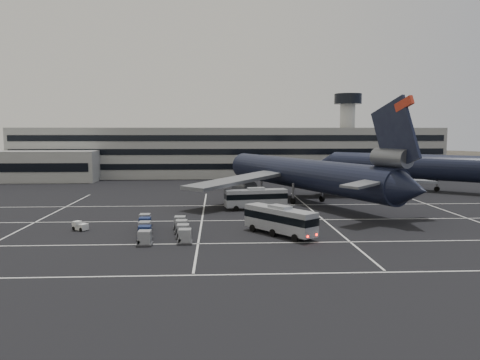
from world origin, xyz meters
name	(u,v)px	position (x,y,z in m)	size (l,w,h in m)	color
ground	(244,226)	(0.00, 0.00, 0.00)	(260.00, 260.00, 0.00)	black
lane_markings	(251,225)	(0.95, 0.72, 0.01)	(90.00, 55.62, 0.01)	silver
terminal	(219,153)	(-2.95, 71.14, 6.93)	(125.00, 26.00, 24.00)	gray
hills	(260,181)	(17.99, 170.00, -12.07)	(352.00, 180.00, 44.00)	#38332B
trijet_main	(303,174)	(12.26, 21.78, 5.25)	(43.62, 54.74, 18.08)	black
trijet_far	(443,167)	(44.86, 34.42, 5.43)	(48.45, 40.76, 18.08)	black
bus_near	(280,219)	(4.13, -5.97, 2.08)	(8.54, 10.09, 3.81)	#96999E
bus_far	(256,197)	(2.77, 13.71, 2.02)	(10.69, 4.07, 3.69)	#96999E
tug_b	(81,226)	(-21.81, -1.78, 0.57)	(2.30, 2.13, 1.28)	silver
uld_cluster	(161,229)	(-10.79, -5.21, 0.84)	(8.22, 13.25, 1.71)	#2D2D30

